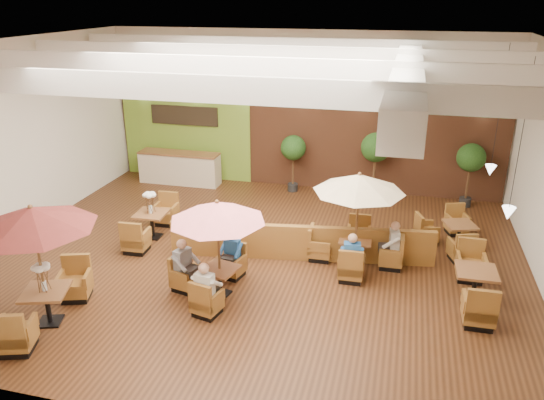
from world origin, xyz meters
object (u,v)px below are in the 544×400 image
(diner_2, at_px, (184,260))
(diner_4, at_px, (392,240))
(table_1, at_px, (216,227))
(table_5, at_px, (449,235))
(booth_divider, at_px, (301,243))
(topiary_0, at_px, (293,150))
(table_3, at_px, (152,221))
(service_counter, at_px, (180,168))
(table_2, at_px, (358,202))
(topiary_1, at_px, (376,150))
(table_4, at_px, (474,286))
(topiary_2, at_px, (471,160))
(diner_0, at_px, (206,284))
(table_0, at_px, (35,235))
(diner_3, at_px, (352,252))
(diner_1, at_px, (231,250))

(diner_2, relative_size, diner_4, 1.02)
(table_1, bearing_deg, table_5, 50.20)
(diner_2, bearing_deg, booth_divider, 152.36)
(table_1, distance_m, topiary_0, 7.29)
(topiary_0, bearing_deg, table_3, -122.95)
(service_counter, height_order, table_2, table_2)
(booth_divider, height_order, topiary_1, topiary_1)
(table_1, xyz_separation_m, table_4, (5.77, 1.18, -1.35))
(topiary_2, bearing_deg, diner_0, -126.41)
(table_0, height_order, table_4, table_0)
(table_1, distance_m, table_5, 6.87)
(booth_divider, bearing_deg, diner_0, -124.22)
(table_2, relative_size, diner_3, 3.06)
(service_counter, xyz_separation_m, diner_1, (4.09, -6.21, 0.16))
(diner_2, bearing_deg, table_5, 142.32)
(table_3, bearing_deg, topiary_1, 35.73)
(topiary_2, bearing_deg, topiary_1, -180.00)
(diner_1, bearing_deg, diner_2, 52.65)
(table_2, distance_m, topiary_1, 4.95)
(table_0, distance_m, diner_3, 7.06)
(table_1, distance_m, topiary_2, 9.48)
(topiary_1, bearing_deg, table_0, -123.48)
(table_3, xyz_separation_m, table_4, (8.67, -1.31, -0.11))
(diner_3, xyz_separation_m, diner_4, (0.92, 0.92, 0.00))
(service_counter, relative_size, booth_divider, 0.43)
(table_4, relative_size, diner_1, 3.48)
(diner_3, bearing_deg, table_2, 84.01)
(table_5, xyz_separation_m, diner_2, (-6.19, -4.04, 0.45))
(diner_2, bearing_deg, table_4, 119.37)
(table_2, xyz_separation_m, diner_3, (-0.00, -0.92, -0.95))
(table_5, bearing_deg, table_4, -100.77)
(service_counter, relative_size, table_1, 1.24)
(topiary_2, bearing_deg, table_2, -122.30)
(table_3, distance_m, diner_1, 3.38)
(table_5, height_order, diner_0, diner_0)
(diner_1, relative_size, diner_4, 0.93)
(service_counter, xyz_separation_m, topiary_1, (7.06, 0.20, 1.13))
(booth_divider, height_order, diner_2, diner_2)
(table_4, bearing_deg, booth_divider, 165.38)
(table_3, height_order, diner_0, table_3)
(table_3, relative_size, diner_3, 3.17)
(diner_0, bearing_deg, diner_1, 98.54)
(booth_divider, distance_m, table_1, 2.95)
(table_4, height_order, diner_4, diner_4)
(booth_divider, distance_m, diner_4, 2.35)
(table_2, height_order, diner_3, table_2)
(diner_4, bearing_deg, table_1, 112.68)
(diner_2, bearing_deg, table_3, -120.81)
(booth_divider, relative_size, table_0, 2.46)
(service_counter, xyz_separation_m, table_0, (0.92, -9.08, 1.48))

